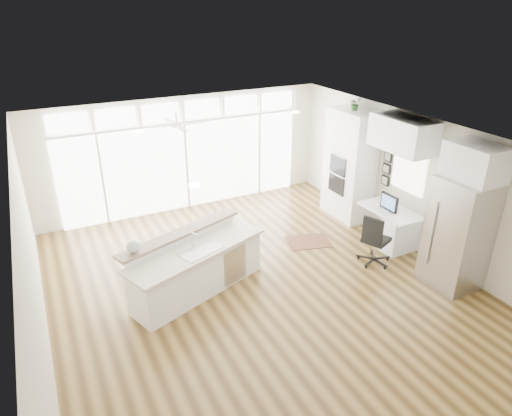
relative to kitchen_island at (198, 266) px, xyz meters
name	(u,v)px	position (x,y,z in m)	size (l,w,h in m)	color
floor	(262,289)	(1.02, -0.45, -0.52)	(7.00, 8.00, 0.02)	#483216
ceiling	(263,142)	(1.02, -0.45, 2.19)	(7.00, 8.00, 0.02)	white
wall_back	(185,153)	(1.02, 3.55, 0.84)	(7.00, 0.04, 2.70)	beige
wall_front	(458,389)	(1.02, -4.45, 0.84)	(7.00, 0.04, 2.70)	beige
wall_left	(32,273)	(-2.48, -0.45, 0.84)	(0.04, 8.00, 2.70)	beige
wall_right	(420,185)	(4.52, -0.45, 0.84)	(0.04, 8.00, 2.70)	beige
glass_wall	(186,166)	(1.02, 3.49, 0.54)	(5.80, 0.06, 2.08)	white
transom_row	(182,111)	(1.02, 3.49, 1.87)	(5.90, 0.06, 0.40)	white
desk_window	(409,171)	(4.48, -0.15, 1.04)	(0.04, 0.85, 0.85)	white
ceiling_fan	(176,120)	(0.52, 2.35, 1.97)	(1.16, 1.16, 0.32)	white
recessed_lights	(257,140)	(1.02, -0.25, 2.17)	(3.40, 3.00, 0.02)	beige
oven_cabinet	(350,165)	(4.19, 1.35, 0.74)	(0.64, 1.20, 2.50)	white
desk_nook	(389,226)	(4.15, -0.15, -0.13)	(0.72, 1.30, 0.76)	white
upper_cabinets	(403,134)	(4.19, -0.15, 1.84)	(0.64, 1.30, 0.64)	white
refrigerator	(458,234)	(4.13, -1.80, 0.49)	(0.76, 0.90, 2.00)	#B1B1B6
fridge_cabinet	(475,162)	(4.19, -1.80, 1.79)	(0.64, 0.90, 0.60)	white
framed_photos	(387,169)	(4.48, 0.47, 0.89)	(0.06, 0.22, 0.80)	black
kitchen_island	(198,266)	(0.00, 0.00, 0.00)	(2.59, 0.97, 1.03)	white
rug	(309,241)	(2.69, 0.62, -0.51)	(0.88, 0.64, 0.01)	#361911
office_chair	(376,239)	(3.38, -0.65, 0.00)	(0.53, 0.49, 1.02)	black
fishbowl	(133,246)	(-1.03, 0.05, 0.62)	(0.22, 0.22, 0.22)	silver
monitor	(389,202)	(4.07, -0.15, 0.43)	(0.08, 0.45, 0.38)	black
keyboard	(382,212)	(3.90, -0.15, 0.25)	(0.11, 0.30, 0.02)	silver
potted_plant	(355,105)	(4.19, 1.35, 2.10)	(0.25, 0.28, 0.22)	#285424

